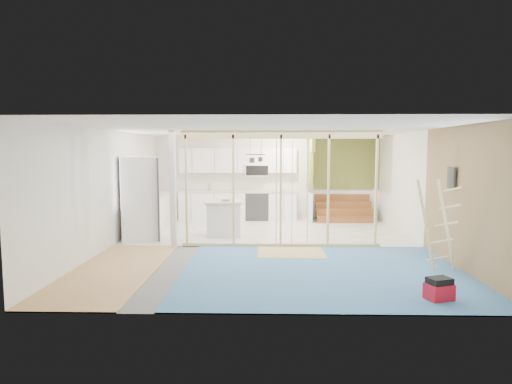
{
  "coord_description": "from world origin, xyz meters",
  "views": [
    {
      "loc": [
        -0.03,
        -9.42,
        2.15
      ],
      "look_at": [
        -0.26,
        0.6,
        1.18
      ],
      "focal_mm": 30.0,
      "sensor_mm": 36.0,
      "label": 1
    }
  ],
  "objects_px": {
    "toolbox": "(439,290)",
    "island": "(223,218)",
    "ladder": "(439,225)",
    "fridge": "(139,198)"
  },
  "relations": [
    {
      "from": "island",
      "to": "ladder",
      "type": "height_order",
      "value": "ladder"
    },
    {
      "from": "fridge",
      "to": "island",
      "type": "xyz_separation_m",
      "value": [
        1.97,
        0.5,
        -0.56
      ]
    },
    {
      "from": "fridge",
      "to": "ladder",
      "type": "xyz_separation_m",
      "value": [
        6.13,
        -2.59,
        -0.17
      ]
    },
    {
      "from": "island",
      "to": "fridge",
      "type": "bearing_deg",
      "value": -173.64
    },
    {
      "from": "fridge",
      "to": "toolbox",
      "type": "relative_size",
      "value": 4.75
    },
    {
      "from": "island",
      "to": "ladder",
      "type": "relative_size",
      "value": 0.63
    },
    {
      "from": "ladder",
      "to": "fridge",
      "type": "bearing_deg",
      "value": 161.23
    },
    {
      "from": "fridge",
      "to": "island",
      "type": "bearing_deg",
      "value": -7.39
    },
    {
      "from": "fridge",
      "to": "toolbox",
      "type": "xyz_separation_m",
      "value": [
        5.54,
        -4.14,
        -0.84
      ]
    },
    {
      "from": "toolbox",
      "to": "island",
      "type": "bearing_deg",
      "value": 108.89
    }
  ]
}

